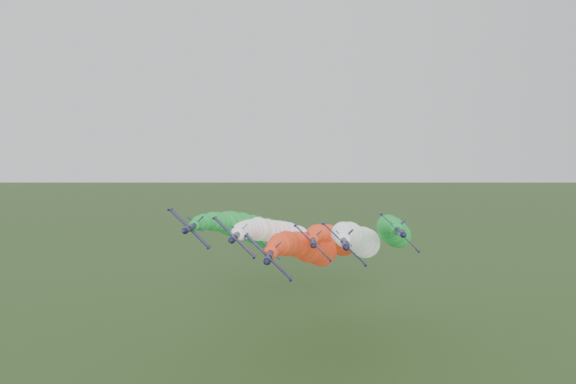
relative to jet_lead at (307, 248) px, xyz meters
name	(u,v)px	position (x,y,z in m)	size (l,w,h in m)	color
jet_lead	(307,248)	(0.00, 0.00, 0.00)	(18.09, 73.57, 18.26)	#121236
jet_inner_left	(280,234)	(-7.29, 9.33, 1.87)	(17.82, 73.30, 17.99)	#121236
jet_inner_right	(356,239)	(12.58, 5.29, 1.47)	(18.08, 73.56, 18.25)	#121236
jet_outer_left	(249,229)	(-16.03, 13.56, 2.85)	(18.45, 73.93, 18.62)	#121236
jet_outer_right	(393,231)	(23.95, 17.61, 1.83)	(17.59, 73.07, 17.76)	#121236
jet_trail	(333,239)	(7.58, 25.52, -1.74)	(18.17, 73.65, 18.34)	#121236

